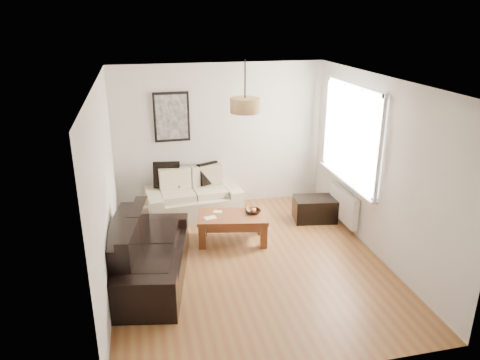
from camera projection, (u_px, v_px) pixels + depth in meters
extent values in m
plane|color=brown|center=(249.00, 262.00, 6.60)|extent=(4.50, 4.50, 0.00)
cube|color=white|center=(344.00, 205.00, 7.58)|extent=(0.10, 0.90, 0.52)
cylinder|color=tan|center=(245.00, 105.00, 6.10)|extent=(0.40, 0.40, 0.20)
cube|color=black|center=(315.00, 209.00, 7.86)|extent=(0.77, 0.56, 0.41)
cube|color=black|center=(167.00, 175.00, 7.94)|extent=(0.47, 0.21, 0.46)
cube|color=black|center=(208.00, 173.00, 8.10)|extent=(0.40, 0.27, 0.39)
imported|color=black|center=(254.00, 211.00, 7.13)|extent=(0.26, 0.26, 0.05)
sphere|color=orange|center=(253.00, 210.00, 7.13)|extent=(0.07, 0.07, 0.07)
sphere|color=orange|center=(254.00, 210.00, 7.16)|extent=(0.07, 0.07, 0.06)
sphere|color=orange|center=(247.00, 208.00, 7.20)|extent=(0.07, 0.07, 0.06)
cube|color=white|center=(210.00, 218.00, 6.96)|extent=(0.20, 0.15, 0.01)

